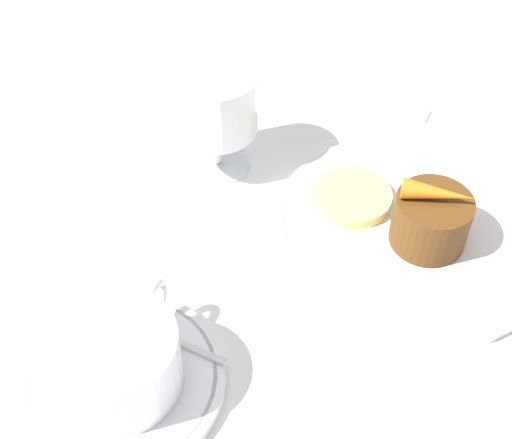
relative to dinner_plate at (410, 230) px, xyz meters
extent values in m
plane|color=white|center=(0.02, 0.05, -0.01)|extent=(3.00, 3.00, 0.00)
cylinder|color=white|center=(0.00, 0.00, 0.00)|extent=(0.24, 0.24, 0.01)
torus|color=#999EA8|center=(0.00, 0.00, 0.00)|extent=(0.23, 0.23, 0.00)
cylinder|color=white|center=(-0.23, 0.16, 0.00)|extent=(0.16, 0.16, 0.01)
torus|color=#999EA8|center=(-0.23, 0.16, 0.00)|extent=(0.14, 0.14, 0.00)
cylinder|color=white|center=(-0.23, 0.15, 0.03)|extent=(0.09, 0.09, 0.05)
cylinder|color=brown|center=(-0.23, 0.15, 0.03)|extent=(0.08, 0.08, 0.04)
torus|color=white|center=(-0.18, 0.15, 0.03)|extent=(0.04, 0.01, 0.04)
cube|color=silver|center=(-0.19, 0.13, 0.00)|extent=(0.01, 0.08, 0.00)
ellipsoid|color=silver|center=(-0.18, 0.18, 0.00)|extent=(0.02, 0.02, 0.00)
cylinder|color=silver|center=(0.02, 0.19, -0.01)|extent=(0.06, 0.06, 0.01)
cylinder|color=silver|center=(0.02, 0.19, 0.02)|extent=(0.01, 0.01, 0.04)
cylinder|color=silver|center=(0.02, 0.19, 0.07)|extent=(0.08, 0.08, 0.06)
cylinder|color=#5B0F1E|center=(0.02, 0.19, 0.06)|extent=(0.07, 0.07, 0.03)
cube|color=silver|center=(0.17, -0.04, -0.01)|extent=(0.01, 0.13, 0.01)
cube|color=silver|center=(0.17, 0.05, -0.01)|extent=(0.02, 0.05, 0.01)
cylinder|color=#563314|center=(-0.01, -0.02, 0.03)|extent=(0.06, 0.06, 0.05)
cone|color=orange|center=(-0.01, -0.02, 0.06)|extent=(0.03, 0.06, 0.02)
cylinder|color=#EFE075|center=(0.01, 0.06, 0.01)|extent=(0.07, 0.07, 0.01)
camera|label=1|loc=(-0.44, -0.04, 0.46)|focal=50.00mm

